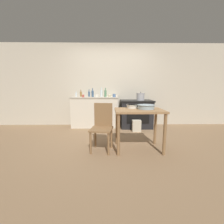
% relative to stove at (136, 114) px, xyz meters
% --- Properties ---
extents(ground_plane, '(14.00, 14.00, 0.00)m').
position_rel_stove_xyz_m(ground_plane, '(-0.75, -1.23, -0.42)').
color(ground_plane, '#896B4C').
extents(wall_back, '(8.00, 0.07, 2.55)m').
position_rel_stove_xyz_m(wall_back, '(-0.75, 0.35, 0.86)').
color(wall_back, beige).
rests_on(wall_back, ground_plane).
extents(counter_cabinet, '(1.42, 0.52, 0.92)m').
position_rel_stove_xyz_m(counter_cabinet, '(-1.26, 0.08, 0.05)').
color(counter_cabinet, beige).
rests_on(counter_cabinet, ground_plane).
extents(stove, '(0.96, 0.67, 0.83)m').
position_rel_stove_xyz_m(stove, '(0.00, 0.00, 0.00)').
color(stove, black).
rests_on(stove, ground_plane).
extents(work_table, '(0.92, 0.64, 0.79)m').
position_rel_stove_xyz_m(work_table, '(-0.25, -1.69, 0.23)').
color(work_table, '#997047').
rests_on(work_table, ground_plane).
extents(chair, '(0.46, 0.46, 0.90)m').
position_rel_stove_xyz_m(chair, '(-0.95, -1.69, 0.06)').
color(chair, olive).
rests_on(chair, ground_plane).
extents(flour_sack, '(0.23, 0.16, 0.31)m').
position_rel_stove_xyz_m(flour_sack, '(-0.07, -0.47, -0.26)').
color(flour_sack, beige).
rests_on(flour_sack, ground_plane).
extents(stock_pot, '(0.24, 0.24, 0.24)m').
position_rel_stove_xyz_m(stock_pot, '(0.10, -0.08, 0.52)').
color(stock_pot, '#A8A8AD').
rests_on(stock_pot, stove).
extents(mixing_bowl_large, '(0.22, 0.22, 0.07)m').
position_rel_stove_xyz_m(mixing_bowl_large, '(-0.36, -1.50, 0.42)').
color(mixing_bowl_large, silver).
rests_on(mixing_bowl_large, work_table).
extents(mixing_bowl_small, '(0.33, 0.33, 0.08)m').
position_rel_stove_xyz_m(mixing_bowl_small, '(-0.10, -1.63, 0.42)').
color(mixing_bowl_small, '#93A8B2').
rests_on(mixing_bowl_small, work_table).
extents(bottle_far_left, '(0.07, 0.07, 0.26)m').
position_rel_stove_xyz_m(bottle_far_left, '(-1.33, 0.10, 0.61)').
color(bottle_far_left, '#3D5675').
rests_on(bottle_far_left, counter_cabinet).
extents(bottle_left, '(0.07, 0.07, 0.27)m').
position_rel_stove_xyz_m(bottle_left, '(-0.94, 0.12, 0.61)').
color(bottle_left, '#517F5B').
rests_on(bottle_left, counter_cabinet).
extents(bottle_mid_left, '(0.06, 0.06, 0.22)m').
position_rel_stove_xyz_m(bottle_mid_left, '(-1.70, 0.22, 0.59)').
color(bottle_mid_left, olive).
rests_on(bottle_mid_left, counter_cabinet).
extents(bottle_center_left, '(0.06, 0.06, 0.18)m').
position_rel_stove_xyz_m(bottle_center_left, '(-1.85, 0.21, 0.58)').
color(bottle_center_left, silver).
rests_on(bottle_center_left, counter_cabinet).
extents(bottle_center, '(0.06, 0.06, 0.22)m').
position_rel_stove_xyz_m(bottle_center, '(-1.46, 0.26, 0.59)').
color(bottle_center, '#3D5675').
rests_on(bottle_center, counter_cabinet).
extents(bottle_center_right, '(0.07, 0.07, 0.28)m').
position_rel_stove_xyz_m(bottle_center_right, '(-1.06, 0.12, 0.62)').
color(bottle_center_right, silver).
rests_on(bottle_center_right, counter_cabinet).
extents(cup_mid_right, '(0.07, 0.07, 0.08)m').
position_rel_stove_xyz_m(cup_mid_right, '(-1.58, -0.11, 0.55)').
color(cup_mid_right, '#B74C42').
rests_on(cup_mid_right, counter_cabinet).
extents(cup_right, '(0.09, 0.09, 0.09)m').
position_rel_stove_xyz_m(cup_right, '(-1.19, -0.03, 0.55)').
color(cup_right, silver).
rests_on(cup_right, counter_cabinet).
extents(cup_far_right, '(0.09, 0.09, 0.08)m').
position_rel_stove_xyz_m(cup_far_right, '(-0.81, -0.06, 0.55)').
color(cup_far_right, beige).
rests_on(cup_far_right, counter_cabinet).
extents(cup_end_right, '(0.09, 0.09, 0.09)m').
position_rel_stove_xyz_m(cup_end_right, '(-0.67, -0.03, 0.55)').
color(cup_end_right, '#4C6B99').
rests_on(cup_end_right, counter_cabinet).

